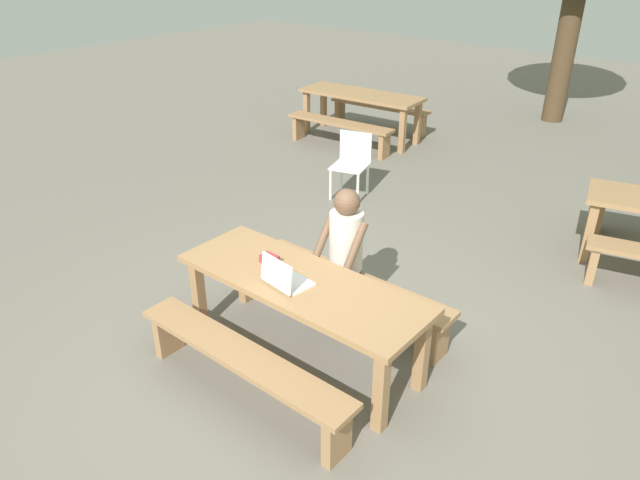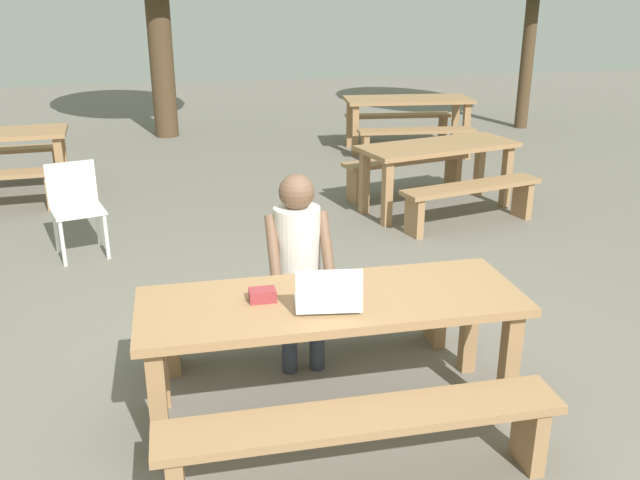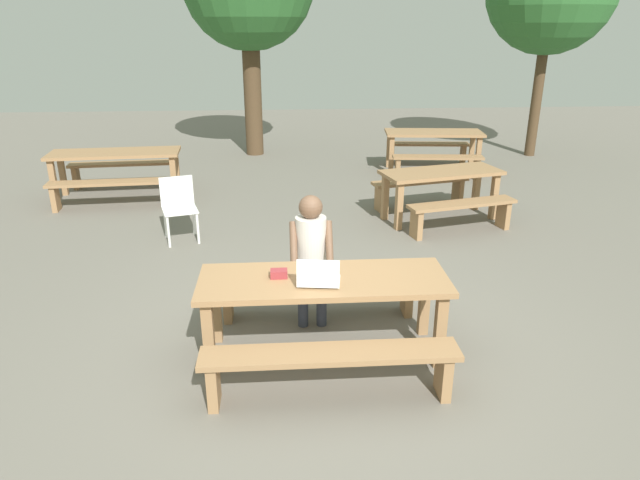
{
  "view_description": "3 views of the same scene",
  "coord_description": "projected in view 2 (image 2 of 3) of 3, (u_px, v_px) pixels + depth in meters",
  "views": [
    {
      "loc": [
        2.61,
        -2.93,
        3.16
      ],
      "look_at": [
        -0.01,
        0.25,
        0.99
      ],
      "focal_mm": 32.87,
      "sensor_mm": 36.0,
      "label": 1
    },
    {
      "loc": [
        -0.78,
        -3.35,
        2.36
      ],
      "look_at": [
        -0.01,
        0.25,
        0.99
      ],
      "focal_mm": 38.56,
      "sensor_mm": 36.0,
      "label": 2
    },
    {
      "loc": [
        -0.34,
        -4.34,
        2.77
      ],
      "look_at": [
        -0.01,
        0.25,
        0.99
      ],
      "focal_mm": 31.65,
      "sensor_mm": 36.0,
      "label": 3
    }
  ],
  "objects": [
    {
      "name": "picnic_table_front",
      "position": [
        332.0,
        315.0,
        3.83
      ],
      "size": [
        2.13,
        0.75,
        0.74
      ],
      "color": "#9E754C",
      "rests_on": "ground"
    },
    {
      "name": "laptop",
      "position": [
        328.0,
        298.0,
        3.64
      ],
      "size": [
        0.38,
        0.31,
        0.25
      ],
      "rotation": [
        0.0,
        0.0,
        3.01
      ],
      "color": "white",
      "rests_on": "picnic_table_front"
    },
    {
      "name": "bench_distant_south",
      "position": [
        417.0,
        137.0,
        9.79
      ],
      "size": [
        1.7,
        0.46,
        0.43
      ],
      "rotation": [
        0.0,
        0.0,
        -0.1
      ],
      "color": "#9E754C",
      "rests_on": "ground"
    },
    {
      "name": "plastic_chair",
      "position": [
        76.0,
        206.0,
        6.28
      ],
      "size": [
        0.54,
        0.54,
        0.84
      ],
      "rotation": [
        0.0,
        0.0,
        0.28
      ],
      "color": "white",
      "rests_on": "ground"
    },
    {
      "name": "bench_mid_north",
      "position": [
        406.0,
        168.0,
        8.1
      ],
      "size": [
        1.6,
        0.67,
        0.45
      ],
      "rotation": [
        0.0,
        0.0,
        0.24
      ],
      "color": "#9E754C",
      "rests_on": "ground"
    },
    {
      "name": "person_seated",
      "position": [
        298.0,
        256.0,
        4.36
      ],
      "size": [
        0.41,
        0.41,
        1.27
      ],
      "color": "#333847",
      "rests_on": "ground"
    },
    {
      "name": "small_pouch",
      "position": [
        262.0,
        295.0,
        3.74
      ],
      "size": [
        0.14,
        0.1,
        0.07
      ],
      "color": "#993338",
      "rests_on": "picnic_table_front"
    },
    {
      "name": "bench_near",
      "position": [
        362.0,
        431.0,
        3.31
      ],
      "size": [
        1.99,
        0.3,
        0.44
      ],
      "color": "#9E754C",
      "rests_on": "ground"
    },
    {
      "name": "bench_distant_north",
      "position": [
        398.0,
        121.0,
        10.94
      ],
      "size": [
        1.7,
        0.46,
        0.43
      ],
      "rotation": [
        0.0,
        0.0,
        -0.1
      ],
      "color": "#9E754C",
      "rests_on": "ground"
    },
    {
      "name": "bench_mid_south",
      "position": [
        471.0,
        195.0,
        7.05
      ],
      "size": [
        1.6,
        0.67,
        0.45
      ],
      "rotation": [
        0.0,
        0.0,
        0.24
      ],
      "color": "#9E754C",
      "rests_on": "ground"
    },
    {
      "name": "picnic_table_distant",
      "position": [
        408.0,
        106.0,
        10.25
      ],
      "size": [
        1.93,
        0.92,
        0.78
      ],
      "rotation": [
        0.0,
        0.0,
        -0.1
      ],
      "color": "#9E754C",
      "rests_on": "ground"
    },
    {
      "name": "picnic_table_mid",
      "position": [
        438.0,
        155.0,
        7.47
      ],
      "size": [
        1.86,
        1.08,
        0.74
      ],
      "rotation": [
        0.0,
        0.0,
        0.24
      ],
      "color": "#9E754C",
      "rests_on": "ground"
    },
    {
      "name": "bench_far",
      "position": [
        309.0,
        310.0,
        4.55
      ],
      "size": [
        1.99,
        0.3,
        0.44
      ],
      "color": "#9E754C",
      "rests_on": "ground"
    },
    {
      "name": "ground_plane",
      "position": [
        331.0,
        411.0,
        4.05
      ],
      "size": [
        30.0,
        30.0,
        0.0
      ],
      "primitive_type": "plane",
      "color": "slate"
    }
  ]
}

